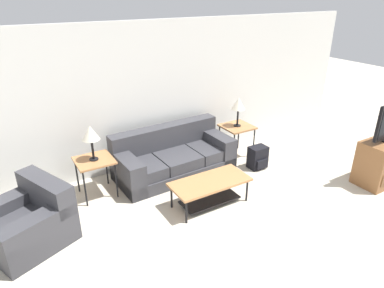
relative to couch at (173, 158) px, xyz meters
name	(u,v)px	position (x,y,z in m)	size (l,w,h in m)	color
wall_back	(161,94)	(0.10, 0.60, 1.01)	(8.95, 0.06, 2.60)	silver
couch	(173,158)	(0.00, 0.00, 0.00)	(2.13, 1.02, 0.82)	#38383D
armchair	(29,223)	(-2.49, -0.67, -0.01)	(1.26, 1.26, 0.80)	#38383D
coffee_table	(210,187)	(0.00, -1.18, 0.01)	(1.21, 0.57, 0.41)	#A87042
side_table_left	(94,163)	(-1.40, -0.01, 0.28)	(0.57, 0.56, 0.63)	#A87042
side_table_right	(237,129)	(1.40, -0.01, 0.28)	(0.57, 0.56, 0.63)	#A87042
table_lamp_left	(91,134)	(-1.40, -0.01, 0.77)	(0.27, 0.27, 0.56)	black
table_lamp_right	(238,104)	(1.40, -0.01, 0.77)	(0.27, 0.27, 0.56)	black
backpack	(258,158)	(1.43, -0.64, -0.09)	(0.33, 0.31, 0.42)	black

